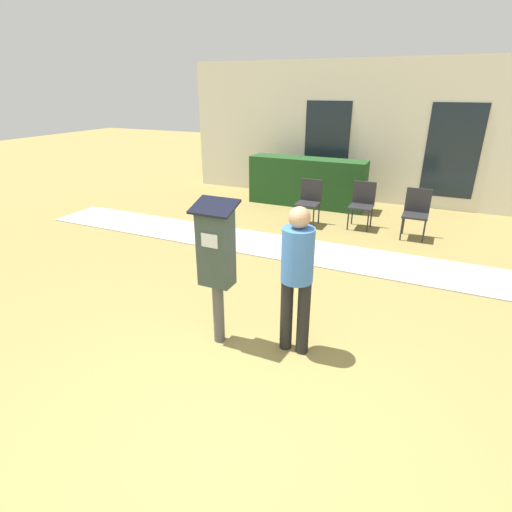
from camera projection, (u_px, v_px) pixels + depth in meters
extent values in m
plane|color=olive|center=(221.00, 446.00, 3.13)|extent=(40.00, 40.00, 0.00)
cube|color=#B7B2A8|center=(343.00, 257.00, 6.56)|extent=(12.00, 1.10, 0.02)
cube|color=silver|center=(388.00, 134.00, 9.19)|extent=(10.00, 0.24, 3.20)
cube|color=#19232D|center=(327.00, 144.00, 9.73)|extent=(1.10, 0.02, 2.00)
cube|color=#19232D|center=(452.00, 152.00, 8.66)|extent=(1.10, 0.02, 2.00)
cylinder|color=#4C4C4C|center=(219.00, 313.00, 4.30)|extent=(0.12, 0.12, 0.70)
cube|color=#2D3D38|center=(216.00, 248.00, 4.01)|extent=(0.34, 0.22, 0.80)
cube|color=silver|center=(209.00, 241.00, 3.87)|extent=(0.18, 0.01, 0.14)
cube|color=black|center=(214.00, 207.00, 3.84)|extent=(0.44, 0.31, 0.12)
cylinder|color=black|center=(287.00, 314.00, 4.16)|extent=(0.13, 0.13, 0.82)
cylinder|color=black|center=(303.00, 318.00, 4.09)|extent=(0.13, 0.13, 0.82)
cylinder|color=#386BB7|center=(298.00, 255.00, 3.86)|extent=(0.32, 0.32, 0.55)
sphere|color=tan|center=(299.00, 218.00, 3.71)|extent=(0.21, 0.21, 0.21)
cylinder|color=#262628|center=(295.00, 216.00, 7.98)|extent=(0.03, 0.03, 0.42)
cylinder|color=#262628|center=(313.00, 219.00, 7.83)|extent=(0.03, 0.03, 0.42)
cylinder|color=#262628|center=(301.00, 211.00, 8.29)|extent=(0.03, 0.03, 0.42)
cylinder|color=#262628|center=(319.00, 213.00, 8.15)|extent=(0.03, 0.03, 0.42)
cube|color=#262628|center=(308.00, 204.00, 7.97)|extent=(0.44, 0.44, 0.04)
cube|color=#262628|center=(311.00, 190.00, 8.05)|extent=(0.44, 0.04, 0.44)
cylinder|color=#262628|center=(348.00, 219.00, 7.78)|extent=(0.03, 0.03, 0.42)
cylinder|color=#262628|center=(368.00, 222.00, 7.64)|extent=(0.03, 0.03, 0.42)
cylinder|color=#262628|center=(352.00, 214.00, 8.10)|extent=(0.03, 0.03, 0.42)
cylinder|color=#262628|center=(371.00, 217.00, 7.96)|extent=(0.03, 0.03, 0.42)
cube|color=#262628|center=(361.00, 207.00, 7.78)|extent=(0.44, 0.44, 0.04)
cube|color=#262628|center=(364.00, 192.00, 7.86)|extent=(0.44, 0.04, 0.44)
cylinder|color=#262628|center=(401.00, 229.00, 7.25)|extent=(0.03, 0.03, 0.42)
cylinder|color=#262628|center=(424.00, 232.00, 7.10)|extent=(0.03, 0.03, 0.42)
cylinder|color=#262628|center=(404.00, 223.00, 7.57)|extent=(0.03, 0.03, 0.42)
cylinder|color=#262628|center=(425.00, 226.00, 7.42)|extent=(0.03, 0.03, 0.42)
cube|color=#262628|center=(415.00, 216.00, 7.25)|extent=(0.44, 0.44, 0.04)
cube|color=#262628|center=(418.00, 200.00, 7.32)|extent=(0.44, 0.04, 0.44)
cube|color=#1E471E|center=(307.00, 182.00, 9.29)|extent=(2.69, 0.60, 1.10)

